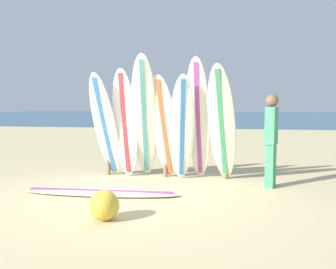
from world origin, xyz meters
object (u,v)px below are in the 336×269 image
(surfboard_leaning_left, at_px, (125,124))
(beach_ball, at_px, (104,205))
(surfboard_leaning_center_left, at_px, (144,119))
(surfboard_lying_on_sand, at_px, (100,192))
(beachgoer_standing, at_px, (271,137))
(surfboard_leaning_far_left, at_px, (105,126))
(surfboard_leaning_center, at_px, (165,128))
(small_boat_offshore, at_px, (178,117))
(surfboard_leaning_far_right, at_px, (222,125))
(surfboard_rack, at_px, (165,143))
(surfboard_leaning_right, at_px, (198,121))
(surfboard_leaning_center_right, at_px, (182,129))

(surfboard_leaning_left, xyz_separation_m, beach_ball, (0.54, -2.65, -0.92))
(surfboard_leaning_center_left, distance_m, surfboard_lying_on_sand, 1.82)
(surfboard_lying_on_sand, height_order, beachgoer_standing, beachgoer_standing)
(surfboard_leaning_far_left, distance_m, beachgoer_standing, 3.29)
(surfboard_leaning_center, xyz_separation_m, beachgoer_standing, (2.03, -0.32, -0.11))
(surfboard_lying_on_sand, relative_size, small_boat_offshore, 0.91)
(surfboard_leaning_far_right, distance_m, beachgoer_standing, 0.93)
(surfboard_leaning_far_left, distance_m, surfboard_leaning_left, 0.42)
(surfboard_leaning_center, xyz_separation_m, small_boat_offshore, (-4.84, 33.32, -0.79))
(surfboard_leaning_far_left, bearing_deg, beach_ball, -69.91)
(surfboard_leaning_left, height_order, beach_ball, surfboard_leaning_left)
(surfboard_rack, bearing_deg, surfboard_lying_on_sand, -115.43)
(surfboard_leaning_right, xyz_separation_m, beachgoer_standing, (1.36, -0.33, -0.27))
(surfboard_leaning_far_left, xyz_separation_m, surfboard_leaning_left, (0.41, 0.04, 0.04))
(surfboard_leaning_left, relative_size, surfboard_leaning_far_right, 0.99)
(surfboard_leaning_center_right, xyz_separation_m, beach_ball, (-0.66, -2.49, -0.84))
(surfboard_leaning_far_right, height_order, small_boat_offshore, surfboard_leaning_far_right)
(small_boat_offshore, height_order, beach_ball, small_boat_offshore)
(surfboard_leaning_far_right, height_order, beach_ball, surfboard_leaning_far_right)
(surfboard_leaning_center_right, relative_size, beach_ball, 5.23)
(surfboard_leaning_left, height_order, surfboard_leaning_center, surfboard_leaning_left)
(surfboard_leaning_center_left, relative_size, surfboard_leaning_center_right, 1.18)
(surfboard_leaning_center, bearing_deg, surfboard_lying_on_sand, -121.46)
(surfboard_leaning_center_right, height_order, beachgoer_standing, surfboard_leaning_center_right)
(surfboard_leaning_far_left, height_order, surfboard_lying_on_sand, surfboard_leaning_far_left)
(surfboard_leaning_left, distance_m, beachgoer_standing, 2.88)
(beach_ball, bearing_deg, surfboard_leaning_far_right, 60.43)
(surfboard_leaning_far_left, xyz_separation_m, surfboard_leaning_far_right, (2.38, -0.09, 0.05))
(surfboard_leaning_left, relative_size, surfboard_leaning_center_right, 1.07)
(surfboard_leaning_center_left, height_order, surfboard_leaning_center, surfboard_leaning_center_left)
(surfboard_leaning_center, bearing_deg, surfboard_leaning_center_left, -169.72)
(surfboard_leaning_right, xyz_separation_m, small_boat_offshore, (-5.51, 33.32, -0.94))
(surfboard_leaning_center_right, bearing_deg, surfboard_leaning_center_left, 174.41)
(surfboard_leaning_left, bearing_deg, surfboard_leaning_center_left, -11.12)
(surfboard_leaning_left, relative_size, surfboard_leaning_center_left, 0.91)
(surfboard_leaning_center_left, distance_m, beach_ball, 2.76)
(surfboard_leaning_far_left, height_order, surfboard_leaning_center_left, surfboard_leaning_center_left)
(small_boat_offshore, bearing_deg, beach_ball, -82.79)
(surfboard_leaning_far_left, relative_size, surfboard_leaning_center, 1.03)
(surfboard_leaning_far_right, bearing_deg, surfboard_leaning_left, 176.13)
(beach_ball, bearing_deg, small_boat_offshore, 97.21)
(surfboard_rack, height_order, beachgoer_standing, beachgoer_standing)
(surfboard_leaning_right, relative_size, surfboard_lying_on_sand, 0.89)
(surfboard_leaning_center, distance_m, beachgoer_standing, 2.05)
(surfboard_lying_on_sand, distance_m, beachgoer_standing, 3.18)
(surfboard_lying_on_sand, bearing_deg, surfboard_leaning_center, 58.54)
(surfboard_leaning_left, bearing_deg, surfboard_leaning_right, -0.23)
(surfboard_leaning_center_left, height_order, surfboard_lying_on_sand, surfboard_leaning_center_left)
(surfboard_leaning_center_left, height_order, surfboard_leaning_far_right, surfboard_leaning_center_left)
(surfboard_leaning_left, bearing_deg, small_boat_offshore, 96.86)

